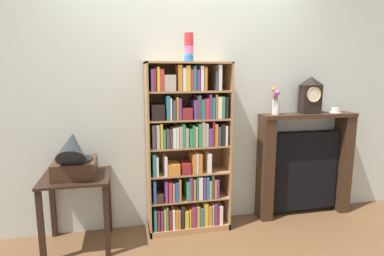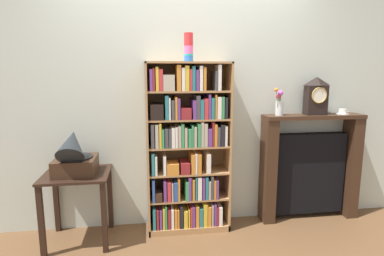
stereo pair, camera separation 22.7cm
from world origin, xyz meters
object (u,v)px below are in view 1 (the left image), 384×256
Objects in this scene: flower_vase at (276,102)px; bookshelf at (187,152)px; side_table_left at (77,192)px; fireplace_mantel at (304,165)px; gramophone at (74,158)px; mantel_clock at (311,95)px; teacup_with_saucer at (335,110)px; cup_stack at (189,47)px.

bookshelf is at bearing -177.52° from flower_vase.
fireplace_mantel is (2.34, 0.17, 0.05)m from side_table_left.
fireplace_mantel is at bearing 4.07° from side_table_left.
gramophone is at bearing -174.91° from fireplace_mantel.
mantel_clock reaches higher than teacup_with_saucer.
bookshelf is 1.47× the size of fireplace_mantel.
fireplace_mantel is at bearing 5.09° from gramophone.
fireplace_mantel is 2.94× the size of mantel_clock.
flower_vase reaches higher than fireplace_mantel.
mantel_clock is (2.34, 0.19, 0.49)m from gramophone.
mantel_clock is at bearing 2.00° from bookshelf.
cup_stack is 0.39× the size of side_table_left.
mantel_clock is 0.40m from flower_vase.
flower_vase is (0.92, 0.07, -0.52)m from cup_stack.
teacup_with_saucer is (1.62, 0.08, -0.63)m from cup_stack.
fireplace_mantel is at bearing 2.93° from bookshelf.
fireplace_mantel is at bearing 111.41° from mantel_clock.
gramophone is (0.00, -0.04, 0.32)m from side_table_left.
mantel_clock is 1.37× the size of flower_vase.
gramophone is at bearing -172.15° from bookshelf.
teacup_with_saucer is at bearing 1.72° from bookshelf.
flower_vase is at bearing -179.29° from teacup_with_saucer.
fireplace_mantel is (1.31, 0.07, -0.24)m from bookshelf.
mantel_clock is 0.35m from teacup_with_saucer.
cup_stack is 0.54× the size of gramophone.
bookshelf reaches higher than fireplace_mantel.
teacup_with_saucer is (2.65, 0.15, 0.64)m from side_table_left.
side_table_left is 0.58× the size of fireplace_mantel.
cup_stack reaches higher than flower_vase.
side_table_left is at bearing -176.15° from cup_stack.
gramophone is 2.40m from mantel_clock.
bookshelf is 1.03m from gramophone.
gramophone is at bearing -175.91° from teacup_with_saucer.
flower_vase reaches higher than teacup_with_saucer.
bookshelf is 3.52× the size of gramophone.
cup_stack is at bearing 3.85° from side_table_left.
teacup_with_saucer is (0.70, 0.01, -0.10)m from flower_vase.
bookshelf reaches higher than mantel_clock.
bookshelf is 2.51× the size of side_table_left.
flower_vase is (-0.39, -0.01, -0.07)m from mantel_clock.
side_table_left is 2.09m from flower_vase.
flower_vase is 0.71m from teacup_with_saucer.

